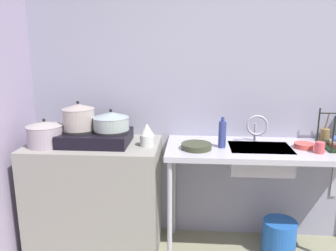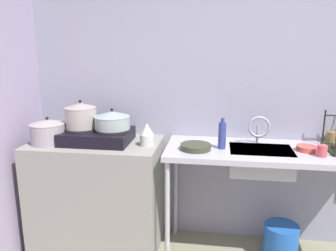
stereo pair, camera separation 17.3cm
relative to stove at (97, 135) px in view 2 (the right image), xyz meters
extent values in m
cube|color=#9393A7|center=(1.51, 0.34, 0.33)|extent=(5.03, 0.10, 2.55)
cube|color=gray|center=(-0.02, 0.00, -0.50)|extent=(1.02, 0.57, 0.89)
cube|color=#ACAAB8|center=(1.33, 0.00, -0.07)|extent=(1.56, 0.57, 0.04)
cylinder|color=#A8ACB3|center=(0.59, -0.25, -0.52)|extent=(0.04, 0.04, 0.85)
cylinder|color=#AFAEBA|center=(0.59, 0.25, -0.52)|extent=(0.04, 0.04, 0.85)
cube|color=black|center=(0.00, 0.00, -0.01)|extent=(0.52, 0.38, 0.10)
cylinder|color=black|center=(-0.13, 0.00, 0.05)|extent=(0.27, 0.27, 0.02)
cylinder|color=black|center=(0.13, 0.00, 0.05)|extent=(0.27, 0.27, 0.02)
cylinder|color=#A39992|center=(-0.13, 0.00, 0.14)|extent=(0.24, 0.24, 0.16)
cone|color=gray|center=(-0.13, 0.00, 0.24)|extent=(0.24, 0.24, 0.04)
sphere|color=black|center=(-0.13, 0.00, 0.27)|extent=(0.02, 0.02, 0.02)
cylinder|color=#94A29C|center=(0.13, 0.00, 0.11)|extent=(0.27, 0.27, 0.10)
cone|color=#8A9B9D|center=(0.13, 0.00, 0.18)|extent=(0.27, 0.27, 0.04)
sphere|color=black|center=(0.13, 0.00, 0.21)|extent=(0.02, 0.02, 0.02)
cylinder|color=#9E919C|center=(-0.36, -0.09, 0.02)|extent=(0.26, 0.26, 0.16)
cone|color=#A09793|center=(-0.36, -0.09, 0.12)|extent=(0.27, 0.27, 0.03)
sphere|color=black|center=(-0.36, -0.09, 0.14)|extent=(0.02, 0.02, 0.02)
cylinder|color=silver|center=(0.40, -0.03, -0.01)|extent=(0.11, 0.11, 0.09)
cone|color=silver|center=(0.40, -0.03, 0.07)|extent=(0.10, 0.10, 0.09)
cube|color=#ACAAB8|center=(1.25, -0.01, -0.14)|extent=(0.45, 0.31, 0.18)
cylinder|color=#ACAAB8|center=(1.24, 0.18, 0.02)|extent=(0.02, 0.02, 0.14)
torus|color=#ACAAB8|center=(1.24, 0.11, 0.09)|extent=(0.17, 0.02, 0.17)
cylinder|color=#353926|center=(0.77, -0.08, -0.03)|extent=(0.22, 0.22, 0.04)
cylinder|color=black|center=(1.73, 0.19, 0.08)|extent=(0.01, 0.01, 0.27)
cylinder|color=#C8484C|center=(1.64, -0.11, -0.01)|extent=(0.07, 0.07, 0.08)
cylinder|color=#C6493F|center=(1.57, 0.00, -0.04)|extent=(0.15, 0.15, 0.04)
cylinder|color=navy|center=(0.96, -0.03, 0.04)|extent=(0.06, 0.06, 0.20)
cylinder|color=navy|center=(0.96, -0.03, 0.16)|extent=(0.03, 0.03, 0.03)
cylinder|color=olive|center=(1.80, 0.23, -0.01)|extent=(0.07, 0.07, 0.09)
cylinder|color=olive|center=(1.80, 0.23, 0.07)|extent=(0.03, 0.05, 0.19)
cylinder|color=#1F56AF|center=(1.45, 0.00, -0.80)|extent=(0.26, 0.26, 0.28)
camera|label=1|loc=(0.74, -2.47, 0.70)|focal=36.29mm
camera|label=2|loc=(0.91, -2.45, 0.70)|focal=36.29mm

